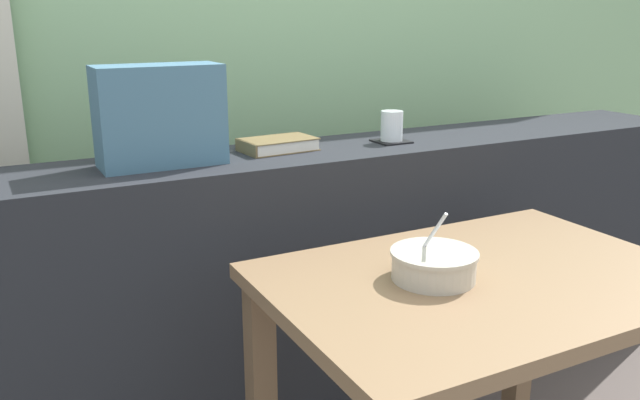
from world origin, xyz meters
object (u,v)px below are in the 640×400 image
at_px(soup_bowl, 434,265).
at_px(closed_book, 278,144).
at_px(throw_pillow, 160,116).
at_px(breakfast_table, 479,328).
at_px(juice_glass, 392,127).
at_px(coaster_square, 391,141).

bearing_deg(soup_bowl, closed_book, 96.34).
distance_m(throw_pillow, soup_bowl, 0.80).
bearing_deg(closed_book, breakfast_table, -75.03).
distance_m(breakfast_table, soup_bowl, 0.20).
bearing_deg(soup_bowl, breakfast_table, -16.75).
relative_size(juice_glass, throw_pillow, 0.29).
bearing_deg(closed_book, coaster_square, -6.90).
bearing_deg(throw_pillow, soup_bowl, -56.34).
bearing_deg(coaster_square, soup_bowl, -115.48).
xyz_separation_m(coaster_square, throw_pillow, (-0.71, 0.01, 0.13)).
bearing_deg(soup_bowl, coaster_square, 64.52).
height_order(breakfast_table, closed_book, closed_book).
relative_size(breakfast_table, closed_book, 4.26).
distance_m(closed_book, throw_pillow, 0.36).
height_order(juice_glass, closed_book, juice_glass).
xyz_separation_m(breakfast_table, coaster_square, (0.18, 0.65, 0.30)).
bearing_deg(closed_book, soup_bowl, -83.66).
xyz_separation_m(coaster_square, soup_bowl, (-0.29, -0.61, -0.14)).
bearing_deg(coaster_square, throw_pillow, 178.98).
relative_size(breakfast_table, throw_pillow, 2.95).
distance_m(breakfast_table, coaster_square, 0.74).
height_order(coaster_square, soup_bowl, coaster_square).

